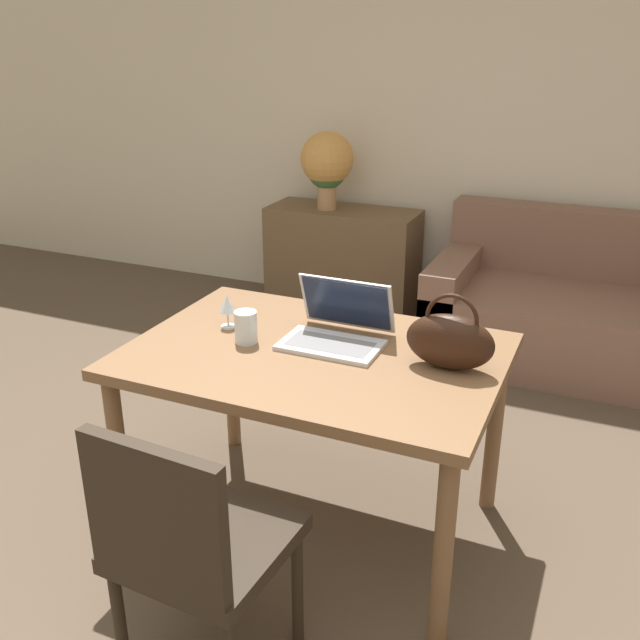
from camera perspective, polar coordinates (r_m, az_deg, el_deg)
The scene contains 10 objects.
wall_back at distance 4.65m, azimuth 12.59°, elevation 16.32°, with size 10.00×0.06×2.70m.
dining_table at distance 2.54m, azimuth -0.41°, elevation -4.25°, with size 1.29×0.90×0.75m.
chair at distance 2.05m, azimuth -10.31°, elevation -17.11°, with size 0.46×0.46×0.88m.
couch at distance 4.33m, azimuth 19.27°, elevation 0.55°, with size 1.52×0.90×0.82m.
sideboard at distance 4.80m, azimuth 1.81°, elevation 4.79°, with size 0.99×0.40×0.70m.
laptop at distance 2.56m, azimuth 1.48°, elevation -0.41°, with size 0.35×0.30×0.22m.
drinking_glass at distance 2.56m, azimuth -5.95°, elevation -0.56°, with size 0.08×0.08×0.12m.
wine_glass at distance 2.69m, azimuth -7.42°, elevation 1.15°, with size 0.06×0.06×0.13m.
handbag at distance 2.37m, azimuth 10.37°, elevation -1.63°, with size 0.29×0.13×0.26m.
flower_vase at distance 4.65m, azimuth 0.57°, elevation 12.43°, with size 0.34×0.34×0.50m.
Camera 1 is at (0.93, -1.41, 1.79)m, focal length 40.00 mm.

